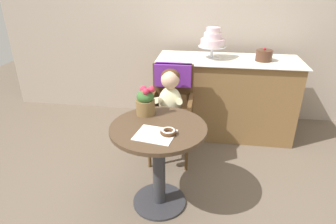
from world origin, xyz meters
name	(u,v)px	position (x,y,z in m)	size (l,w,h in m)	color
ground_plane	(160,202)	(0.00, 0.00, 0.00)	(8.00, 8.00, 0.00)	#6B5B4C
back_wall	(184,9)	(0.00, 1.85, 1.35)	(4.80, 0.10, 2.70)	#B2A393
cafe_table	(159,151)	(0.00, 0.00, 0.51)	(0.72, 0.72, 0.72)	#4C3826
wicker_chair	(172,98)	(0.00, 0.75, 0.64)	(0.42, 0.45, 0.95)	brown
seated_child	(170,100)	(0.00, 0.60, 0.68)	(0.27, 0.32, 0.73)	beige
paper_napkin	(155,135)	(0.00, -0.13, 0.72)	(0.27, 0.23, 0.00)	white
donut_front	(168,132)	(0.09, -0.10, 0.74)	(0.12, 0.12, 0.04)	#4C2D19
flower_vase	(145,101)	(-0.14, 0.19, 0.83)	(0.15, 0.15, 0.24)	brown
display_counter	(225,97)	(0.55, 1.30, 0.45)	(1.56, 0.62, 0.90)	olive
tiered_cake_stand	(213,40)	(0.36, 1.30, 1.10)	(0.30, 0.30, 0.33)	silver
round_layer_cake	(264,55)	(0.91, 1.29, 0.96)	(0.17, 0.17, 0.14)	#4C2D1E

